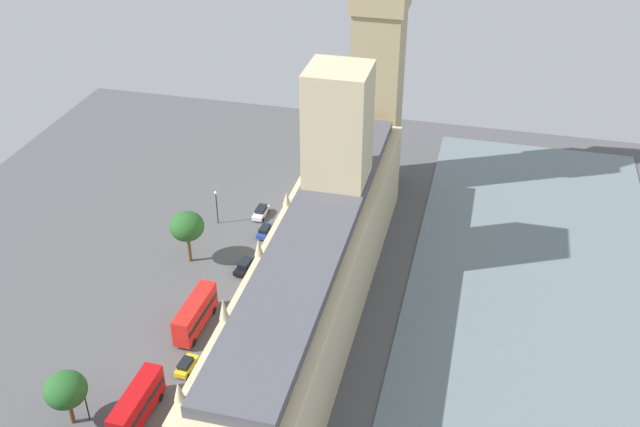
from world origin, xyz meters
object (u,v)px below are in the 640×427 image
object	(u,v)px
car_white_corner	(261,212)
plane_tree_far_end	(187,226)
double_decker_bus_under_trees	(195,313)
car_yellow_cab_trailing	(186,365)
street_lamp_slot_11	(83,391)
car_black_opposite_hall	(245,266)
car_blue_midblock	(265,231)
clock_tower	(380,19)
street_lamp_slot_10	(216,201)
pedestrian_near_tower	(251,308)
parliament_building	(319,257)
plane_tree_leading	(66,390)
double_decker_bus_kerbside	(137,404)

from	to	relation	value
car_white_corner	plane_tree_far_end	size ratio (longest dim) A/B	0.53
car_white_corner	double_decker_bus_under_trees	xyz separation A→B (m)	(-0.19, 31.47, 1.74)
car_yellow_cab_trailing	street_lamp_slot_11	distance (m)	14.54
car_yellow_cab_trailing	car_black_opposite_hall	bearing A→B (deg)	94.00
car_white_corner	car_black_opposite_hall	xyz separation A→B (m)	(-2.48, 16.41, 0.00)
street_lamp_slot_11	double_decker_bus_under_trees	bearing A→B (deg)	-108.60
car_white_corner	car_blue_midblock	distance (m)	6.27
clock_tower	double_decker_bus_under_trees	xyz separation A→B (m)	(17.29, 48.26, -29.85)
street_lamp_slot_11	street_lamp_slot_10	bearing A→B (deg)	-89.62
pedestrian_near_tower	street_lamp_slot_11	distance (m)	28.59
parliament_building	car_black_opposite_hall	bearing A→B (deg)	-24.48
double_decker_bus_under_trees	street_lamp_slot_10	size ratio (longest dim) A/B	1.62
car_black_opposite_hall	plane_tree_far_end	size ratio (longest dim) A/B	0.54
clock_tower	pedestrian_near_tower	bearing A→B (deg)	76.00
car_blue_midblock	car_white_corner	bearing A→B (deg)	119.02
plane_tree_far_end	plane_tree_leading	world-z (taller)	plane_tree_far_end
car_white_corner	double_decker_bus_kerbside	bearing A→B (deg)	91.48
parliament_building	plane_tree_leading	distance (m)	38.52
car_black_opposite_hall	street_lamp_slot_11	world-z (taller)	street_lamp_slot_11
plane_tree_far_end	street_lamp_slot_11	xyz separation A→B (m)	(-0.67, 35.12, -1.96)
plane_tree_far_end	double_decker_bus_under_trees	bearing A→B (deg)	115.25
double_decker_bus_under_trees	plane_tree_far_end	world-z (taller)	plane_tree_far_end
pedestrian_near_tower	plane_tree_leading	size ratio (longest dim) A/B	0.20
clock_tower	double_decker_bus_kerbside	world-z (taller)	clock_tower
double_decker_bus_kerbside	parliament_building	bearing A→B (deg)	59.78
car_yellow_cab_trailing	double_decker_bus_kerbside	size ratio (longest dim) A/B	0.41
car_yellow_cab_trailing	double_decker_bus_kerbside	bearing A→B (deg)	-99.42
parliament_building	street_lamp_slot_10	xyz separation A→B (m)	(23.29, -18.76, -4.86)
car_black_opposite_hall	car_blue_midblock	bearing A→B (deg)	-84.16
car_white_corner	double_decker_bus_under_trees	bearing A→B (deg)	92.10
car_black_opposite_hall	car_yellow_cab_trailing	size ratio (longest dim) A/B	1.15
car_white_corner	double_decker_bus_under_trees	size ratio (longest dim) A/B	0.46
car_blue_midblock	street_lamp_slot_10	distance (m)	10.16
double_decker_bus_under_trees	plane_tree_leading	world-z (taller)	plane_tree_leading
double_decker_bus_under_trees	pedestrian_near_tower	size ratio (longest dim) A/B	6.73
car_white_corner	pedestrian_near_tower	xyz separation A→B (m)	(-6.78, 26.11, -0.18)
pedestrian_near_tower	clock_tower	bearing A→B (deg)	-70.59
pedestrian_near_tower	street_lamp_slot_10	xyz separation A→B (m)	(13.52, -22.06, 3.83)
car_blue_midblock	double_decker_bus_kerbside	size ratio (longest dim) A/B	0.43
plane_tree_leading	double_decker_bus_kerbside	bearing A→B (deg)	-163.10
plane_tree_far_end	street_lamp_slot_11	distance (m)	35.18
plane_tree_far_end	street_lamp_slot_11	world-z (taller)	plane_tree_far_end
parliament_building	clock_tower	world-z (taller)	clock_tower
car_white_corner	street_lamp_slot_10	size ratio (longest dim) A/B	0.74
plane_tree_far_end	car_black_opposite_hall	bearing A→B (deg)	177.60
car_blue_midblock	plane_tree_leading	bearing A→B (deg)	-98.38
car_black_opposite_hall	car_yellow_cab_trailing	xyz separation A→B (m)	(0.29, 23.68, -0.01)
double_decker_bus_under_trees	street_lamp_slot_11	bearing A→B (deg)	-106.73
double_decker_bus_kerbside	street_lamp_slot_10	size ratio (longest dim) A/B	1.62
car_blue_midblock	street_lamp_slot_11	world-z (taller)	street_lamp_slot_11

